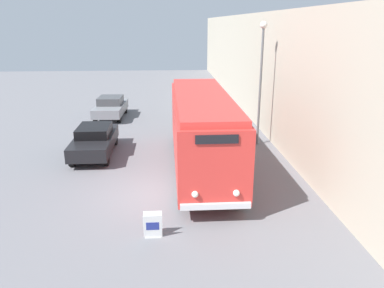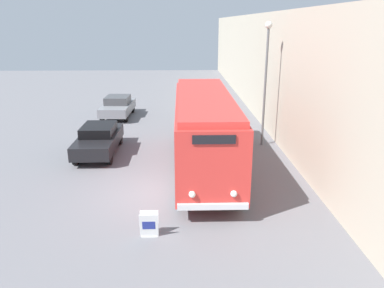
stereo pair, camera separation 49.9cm
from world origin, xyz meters
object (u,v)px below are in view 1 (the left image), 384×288
(sign_board, at_px, (153,226))
(parked_car_near, at_px, (95,140))
(vintage_bus, at_px, (202,128))
(parked_car_mid, at_px, (111,107))
(streetlamp, at_px, (261,67))

(sign_board, bearing_deg, parked_car_near, 111.67)
(vintage_bus, height_order, sign_board, vintage_bus)
(sign_board, distance_m, parked_car_near, 8.49)
(parked_car_mid, bearing_deg, parked_car_near, -85.35)
(vintage_bus, height_order, streetlamp, streetlamp)
(vintage_bus, bearing_deg, parked_car_near, 155.71)
(vintage_bus, relative_size, parked_car_near, 2.19)
(sign_board, relative_size, parked_car_near, 0.18)
(sign_board, height_order, streetlamp, streetlamp)
(vintage_bus, bearing_deg, streetlamp, 45.73)
(streetlamp, bearing_deg, parked_car_near, -172.42)
(streetlamp, xyz_separation_m, parked_car_mid, (-8.80, 6.67, -3.40))
(streetlamp, bearing_deg, parked_car_mid, 142.84)
(parked_car_near, bearing_deg, vintage_bus, -24.15)
(streetlamp, height_order, parked_car_near, streetlamp)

